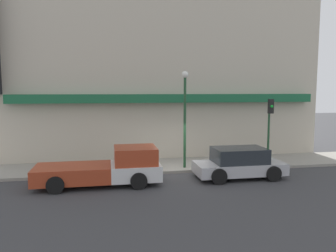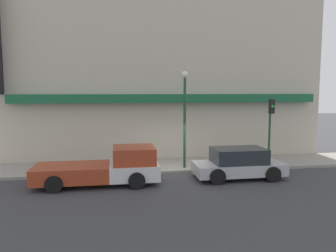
# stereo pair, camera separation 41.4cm
# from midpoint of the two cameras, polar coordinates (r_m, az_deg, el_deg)

# --- Properties ---
(ground_plane) EXTENTS (80.00, 80.00, 0.00)m
(ground_plane) POSITION_cam_midpoint_polar(r_m,az_deg,el_deg) (17.15, 1.34, -8.28)
(ground_plane) COLOR #38383A
(sidewalk) EXTENTS (36.00, 3.23, 0.15)m
(sidewalk) POSITION_cam_midpoint_polar(r_m,az_deg,el_deg) (18.68, 0.32, -6.83)
(sidewalk) COLOR gray
(sidewalk) RESTS_ON ground
(building) EXTENTS (19.80, 3.80, 11.58)m
(building) POSITION_cam_midpoint_polar(r_m,az_deg,el_deg) (21.30, -1.29, 10.21)
(building) COLOR #BCB29E
(building) RESTS_ON ground
(pickup_truck) EXTENTS (5.61, 2.22, 1.70)m
(pickup_truck) POSITION_cam_midpoint_polar(r_m,az_deg,el_deg) (15.34, -11.24, -7.22)
(pickup_truck) COLOR silver
(pickup_truck) RESTS_ON ground
(parked_car) EXTENTS (4.35, 2.07, 1.49)m
(parked_car) POSITION_cam_midpoint_polar(r_m,az_deg,el_deg) (16.52, 11.57, -6.36)
(parked_car) COLOR #ADADB2
(parked_car) RESTS_ON ground
(fire_hydrant) EXTENTS (0.17, 0.17, 0.66)m
(fire_hydrant) POSITION_cam_midpoint_polar(r_m,az_deg,el_deg) (17.23, -3.12, -6.58)
(fire_hydrant) COLOR yellow
(fire_hydrant) RESTS_ON sidewalk
(street_lamp) EXTENTS (0.36, 0.36, 5.15)m
(street_lamp) POSITION_cam_midpoint_polar(r_m,az_deg,el_deg) (17.38, 2.28, 3.29)
(street_lamp) COLOR #1E4728
(street_lamp) RESTS_ON sidewalk
(traffic_light) EXTENTS (0.28, 0.42, 3.67)m
(traffic_light) POSITION_cam_midpoint_polar(r_m,az_deg,el_deg) (19.12, 16.70, 1.10)
(traffic_light) COLOR #1E4728
(traffic_light) RESTS_ON sidewalk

